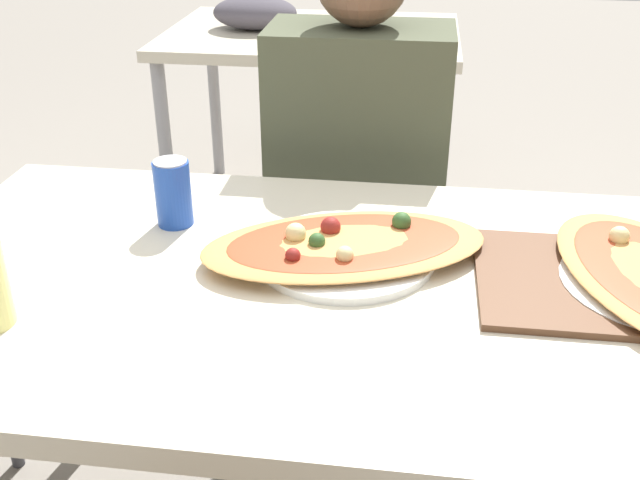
{
  "coord_description": "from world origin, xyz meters",
  "views": [
    {
      "loc": [
        0.18,
        -1.03,
        1.38
      ],
      "look_at": [
        0.03,
        0.02,
        0.82
      ],
      "focal_mm": 42.0,
      "sensor_mm": 36.0,
      "label": 1
    }
  ],
  "objects_px": {
    "pizza_main": "(344,247)",
    "chair_far_seated": "(359,219)",
    "person_seated": "(357,158)",
    "soda_can": "(173,193)",
    "dining_table": "(298,316)"
  },
  "relations": [
    {
      "from": "pizza_main",
      "to": "chair_far_seated",
      "type": "bearing_deg",
      "value": 92.21
    },
    {
      "from": "chair_far_seated",
      "to": "person_seated",
      "type": "distance_m",
      "value": 0.24
    },
    {
      "from": "soda_can",
      "to": "chair_far_seated",
      "type": "bearing_deg",
      "value": 62.43
    },
    {
      "from": "dining_table",
      "to": "soda_can",
      "type": "distance_m",
      "value": 0.33
    },
    {
      "from": "dining_table",
      "to": "pizza_main",
      "type": "relative_size",
      "value": 2.48
    },
    {
      "from": "person_seated",
      "to": "pizza_main",
      "type": "bearing_deg",
      "value": 92.68
    },
    {
      "from": "dining_table",
      "to": "soda_can",
      "type": "height_order",
      "value": "soda_can"
    },
    {
      "from": "dining_table",
      "to": "chair_far_seated",
      "type": "height_order",
      "value": "chair_far_seated"
    },
    {
      "from": "dining_table",
      "to": "person_seated",
      "type": "xyz_separation_m",
      "value": [
        0.04,
        0.62,
        0.04
      ]
    },
    {
      "from": "person_seated",
      "to": "soda_can",
      "type": "xyz_separation_m",
      "value": [
        -0.3,
        -0.46,
        0.1
      ]
    },
    {
      "from": "pizza_main",
      "to": "soda_can",
      "type": "relative_size",
      "value": 4.33
    },
    {
      "from": "dining_table",
      "to": "chair_far_seated",
      "type": "relative_size",
      "value": 1.49
    },
    {
      "from": "dining_table",
      "to": "soda_can",
      "type": "xyz_separation_m",
      "value": [
        -0.25,
        0.17,
        0.14
      ]
    },
    {
      "from": "person_seated",
      "to": "chair_far_seated",
      "type": "bearing_deg",
      "value": -90.0
    },
    {
      "from": "dining_table",
      "to": "person_seated",
      "type": "relative_size",
      "value": 1.09
    }
  ]
}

